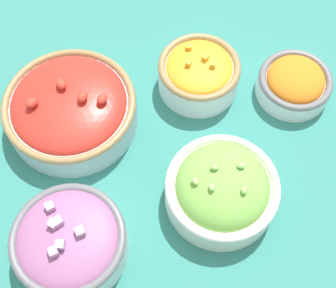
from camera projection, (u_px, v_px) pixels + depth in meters
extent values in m
plane|color=#337F75|center=(168.00, 153.00, 0.73)|extent=(3.00, 3.00, 0.00)
cylinder|color=silver|center=(221.00, 192.00, 0.68)|extent=(0.16, 0.16, 0.05)
torus|color=silver|center=(223.00, 186.00, 0.65)|extent=(0.16, 0.16, 0.01)
ellipsoid|color=#7ABC4C|center=(223.00, 186.00, 0.65)|extent=(0.13, 0.13, 0.06)
ellipsoid|color=#99D166|center=(241.00, 166.00, 0.63)|extent=(0.01, 0.01, 0.01)
ellipsoid|color=#99D166|center=(215.00, 167.00, 0.63)|extent=(0.01, 0.01, 0.01)
ellipsoid|color=#99D166|center=(244.00, 190.00, 0.62)|extent=(0.01, 0.01, 0.01)
ellipsoid|color=#99D166|center=(212.00, 187.00, 0.62)|extent=(0.01, 0.01, 0.01)
ellipsoid|color=#99D166|center=(195.00, 181.00, 0.63)|extent=(0.01, 0.01, 0.01)
cylinder|color=white|center=(198.00, 76.00, 0.77)|extent=(0.13, 0.13, 0.05)
torus|color=#997A4C|center=(199.00, 67.00, 0.74)|extent=(0.13, 0.13, 0.01)
ellipsoid|color=orange|center=(199.00, 67.00, 0.74)|extent=(0.11, 0.11, 0.02)
cube|color=#F4A828|center=(205.00, 58.00, 0.73)|extent=(0.01, 0.01, 0.01)
cube|color=#F4A828|center=(189.00, 47.00, 0.75)|extent=(0.01, 0.01, 0.01)
cube|color=#F4A828|center=(189.00, 63.00, 0.73)|extent=(0.01, 0.01, 0.01)
cube|color=#F4A828|center=(213.00, 65.00, 0.73)|extent=(0.01, 0.01, 0.01)
cylinder|color=white|center=(293.00, 86.00, 0.77)|extent=(0.12, 0.12, 0.04)
torus|color=slate|center=(296.00, 80.00, 0.75)|extent=(0.12, 0.12, 0.01)
ellipsoid|color=orange|center=(296.00, 80.00, 0.75)|extent=(0.09, 0.09, 0.04)
cylinder|color=silver|center=(71.00, 244.00, 0.64)|extent=(0.16, 0.16, 0.05)
torus|color=slate|center=(67.00, 238.00, 0.62)|extent=(0.16, 0.16, 0.01)
ellipsoid|color=#9E5B8E|center=(67.00, 238.00, 0.62)|extent=(0.14, 0.14, 0.03)
cube|color=#C699C1|center=(58.00, 221.00, 0.60)|extent=(0.02, 0.02, 0.01)
cube|color=#C699C1|center=(53.00, 252.00, 0.59)|extent=(0.01, 0.01, 0.01)
cube|color=#C699C1|center=(60.00, 245.00, 0.59)|extent=(0.01, 0.01, 0.01)
cube|color=#C699C1|center=(80.00, 231.00, 0.60)|extent=(0.01, 0.01, 0.01)
cube|color=#C699C1|center=(53.00, 224.00, 0.60)|extent=(0.02, 0.02, 0.01)
cube|color=#C699C1|center=(50.00, 207.00, 0.62)|extent=(0.01, 0.01, 0.01)
cylinder|color=#B2C1CC|center=(72.00, 112.00, 0.74)|extent=(0.21, 0.21, 0.05)
torus|color=#997A4C|center=(69.00, 104.00, 0.71)|extent=(0.21, 0.21, 0.01)
ellipsoid|color=red|center=(69.00, 104.00, 0.71)|extent=(0.18, 0.18, 0.04)
ellipsoid|color=red|center=(61.00, 84.00, 0.69)|extent=(0.02, 0.02, 0.01)
ellipsoid|color=red|center=(82.00, 97.00, 0.69)|extent=(0.02, 0.02, 0.01)
ellipsoid|color=red|center=(32.00, 103.00, 0.68)|extent=(0.02, 0.02, 0.01)
ellipsoid|color=red|center=(102.00, 99.00, 0.69)|extent=(0.02, 0.02, 0.01)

